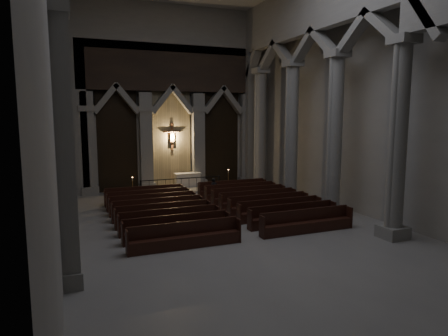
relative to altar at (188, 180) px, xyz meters
name	(u,v)px	position (x,y,z in m)	size (l,w,h in m)	color
room	(246,47)	(-0.88, -11.13, 6.99)	(24.00, 24.10, 12.00)	gray
sanctuary_wall	(172,90)	(-0.88, 0.40, 6.01)	(14.00, 0.77, 12.00)	gray
right_arcade	(340,54)	(4.62, -9.80, 7.22)	(1.00, 24.00, 12.00)	gray
left_pilasters	(65,141)	(-7.63, -7.63, 3.30)	(0.60, 13.00, 8.03)	gray
sanctuary_step	(177,190)	(-0.88, -0.53, -0.53)	(8.50, 2.60, 0.15)	gray
altar	(188,180)	(0.00, 0.00, 0.00)	(1.79, 0.72, 0.91)	silver
altar_rail	(181,183)	(-0.88, -1.56, 0.07)	(5.20, 0.09, 1.02)	black
candle_stand_left	(133,192)	(-3.93, -1.56, -0.27)	(0.21, 0.21, 1.24)	#B28236
candle_stand_right	(228,184)	(2.43, -1.35, -0.24)	(0.23, 0.23, 1.35)	#B28236
pews	(215,210)	(-0.88, -7.59, -0.29)	(9.80, 8.58, 0.98)	black
worshipper	(214,188)	(0.58, -3.58, -0.01)	(0.44, 0.29, 1.20)	black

